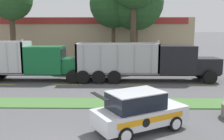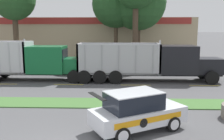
% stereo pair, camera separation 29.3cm
% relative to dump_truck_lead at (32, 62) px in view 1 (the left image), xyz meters
% --- Properties ---
extents(grass_verge, '(120.00, 2.01, 0.06)m').
position_rel_dump_truck_lead_xyz_m(grass_verge, '(5.24, -6.65, -1.55)').
color(grass_verge, '#477538').
rests_on(grass_verge, ground_plane).
extents(centre_line_3, '(2.40, 0.14, 0.01)m').
position_rel_dump_truck_lead_xyz_m(centre_line_3, '(-2.07, -1.65, -1.57)').
color(centre_line_3, yellow).
rests_on(centre_line_3, ground_plane).
extents(centre_line_4, '(2.40, 0.14, 0.01)m').
position_rel_dump_truck_lead_xyz_m(centre_line_4, '(3.33, -1.65, -1.57)').
color(centre_line_4, yellow).
rests_on(centre_line_4, ground_plane).
extents(centre_line_5, '(2.40, 0.14, 0.01)m').
position_rel_dump_truck_lead_xyz_m(centre_line_5, '(8.73, -1.65, -1.57)').
color(centre_line_5, yellow).
rests_on(centre_line_5, ground_plane).
extents(centre_line_6, '(2.40, 0.14, 0.01)m').
position_rel_dump_truck_lead_xyz_m(centre_line_6, '(14.13, -1.65, -1.57)').
color(centre_line_6, yellow).
rests_on(centre_line_6, ground_plane).
extents(dump_truck_lead, '(10.96, 2.61, 3.60)m').
position_rel_dump_truck_lead_xyz_m(dump_truck_lead, '(0.00, 0.00, 0.00)').
color(dump_truck_lead, black).
rests_on(dump_truck_lead, ground_plane).
extents(dump_truck_trail, '(11.99, 2.68, 3.51)m').
position_rel_dump_truck_lead_xyz_m(dump_truck_trail, '(10.91, -0.05, -0.00)').
color(dump_truck_trail, black).
rests_on(dump_truck_trail, ground_plane).
extents(rally_car, '(4.45, 3.54, 1.81)m').
position_rel_dump_truck_lead_xyz_m(rally_car, '(8.21, -10.57, -0.68)').
color(rally_car, silver).
rests_on(rally_car, ground_plane).
extents(store_building_backdrop, '(34.35, 12.10, 5.84)m').
position_rel_dump_truck_lead_xyz_m(store_building_backdrop, '(-0.04, 16.88, 1.35)').
color(store_building_backdrop, tan).
rests_on(store_building_backdrop, ground_plane).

